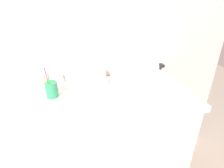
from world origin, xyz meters
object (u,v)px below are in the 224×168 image
(toothbrush_purple, at_px, (47,78))
(soap_dispenser, at_px, (159,80))
(toothbrush_cup, at_px, (52,90))
(toothbrush_yellow, at_px, (46,82))
(faucet, at_px, (103,74))
(toothbrush_green, at_px, (49,82))

(toothbrush_purple, distance_m, soap_dispenser, 0.69)
(toothbrush_cup, xyz_separation_m, toothbrush_yellow, (-0.02, -0.00, 0.06))
(faucet, height_order, soap_dispenser, soap_dispenser)
(toothbrush_purple, relative_size, soap_dispenser, 1.04)
(toothbrush_purple, height_order, soap_dispenser, toothbrush_purple)
(toothbrush_green, bearing_deg, toothbrush_cup, 80.94)
(toothbrush_cup, distance_m, soap_dispenser, 0.67)
(toothbrush_purple, bearing_deg, toothbrush_cup, -61.52)
(faucet, distance_m, toothbrush_cup, 0.36)
(toothbrush_green, bearing_deg, toothbrush_purple, 102.45)
(toothbrush_green, distance_m, soap_dispenser, 0.67)
(toothbrush_purple, bearing_deg, soap_dispenser, -12.93)
(soap_dispenser, bearing_deg, toothbrush_green, 171.94)
(faucet, height_order, toothbrush_green, toothbrush_green)
(toothbrush_purple, distance_m, toothbrush_green, 0.06)
(faucet, distance_m, toothbrush_green, 0.38)
(toothbrush_cup, distance_m, toothbrush_purple, 0.08)
(soap_dispenser, bearing_deg, toothbrush_cup, 169.50)
(faucet, relative_size, toothbrush_yellow, 0.92)
(toothbrush_green, xyz_separation_m, soap_dispenser, (0.66, -0.09, -0.04))
(toothbrush_yellow, relative_size, toothbrush_purple, 0.90)
(toothbrush_cup, bearing_deg, toothbrush_green, -99.06)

